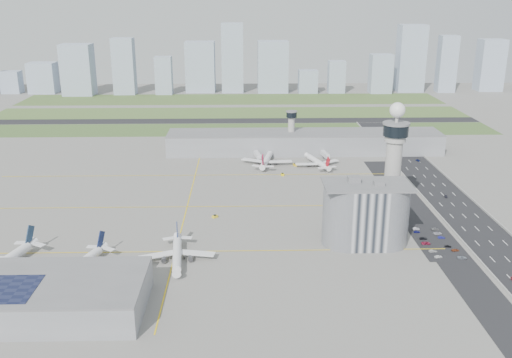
{
  "coord_description": "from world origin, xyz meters",
  "views": [
    {
      "loc": [
        -7.5,
        -278.77,
        117.71
      ],
      "look_at": [
        0.0,
        35.0,
        15.0
      ],
      "focal_mm": 40.0,
      "sensor_mm": 36.0,
      "label": 1
    }
  ],
  "objects_px": {
    "airplane_near_b": "(79,260)",
    "car_lot_4": "(417,232)",
    "car_lot_11": "(435,229)",
    "tug_4": "(282,174)",
    "jet_bridge_far_0": "(256,154)",
    "car_lot_2": "(426,243)",
    "car_lot_3": "(423,238)",
    "tug_3": "(215,216)",
    "airplane_far_a": "(267,156)",
    "car_lot_5": "(416,229)",
    "car_lot_8": "(448,246)",
    "airplane_near_c": "(177,250)",
    "car_lot_1": "(433,251)",
    "car_lot_9": "(441,237)",
    "tug_0": "(68,264)",
    "tug_2": "(102,260)",
    "secondary_tower": "(291,128)",
    "airplane_far_b": "(317,158)",
    "jet_bridge_near_1": "(65,278)",
    "car_lot_10": "(438,233)",
    "car_hw_1": "(446,196)",
    "admin_building": "(365,214)",
    "car_lot_0": "(438,257)",
    "tug_5": "(295,164)",
    "control_tower": "(394,158)",
    "car_lot_7": "(455,250)",
    "airplane_near_a": "(3,257)",
    "car_hw_4": "(381,141)",
    "car_hw_2": "(418,160)",
    "car_lot_6": "(462,257)",
    "tug_1": "(146,257)"
  },
  "relations": [
    {
      "from": "airplane_far_a",
      "to": "car_lot_5",
      "type": "bearing_deg",
      "value": -138.31
    },
    {
      "from": "airplane_near_c",
      "to": "car_lot_0",
      "type": "xyz_separation_m",
      "value": [
        121.5,
        0.55,
        -5.21
      ]
    },
    {
      "from": "airplane_far_a",
      "to": "car_lot_4",
      "type": "bearing_deg",
      "value": -139.37
    },
    {
      "from": "airplane_near_b",
      "to": "car_lot_4",
      "type": "distance_m",
      "value": 167.03
    },
    {
      "from": "car_lot_1",
      "to": "car_lot_9",
      "type": "height_order",
      "value": "car_lot_1"
    },
    {
      "from": "secondary_tower",
      "to": "car_hw_2",
      "type": "xyz_separation_m",
      "value": [
        91.3,
        -29.66,
        -18.21
      ]
    },
    {
      "from": "admin_building",
      "to": "tug_1",
      "type": "xyz_separation_m",
      "value": [
        -104.67,
        -15.46,
        -14.27
      ]
    },
    {
      "from": "tug_0",
      "to": "tug_2",
      "type": "bearing_deg",
      "value": -23.45
    },
    {
      "from": "control_tower",
      "to": "car_lot_7",
      "type": "distance_m",
      "value": 57.59
    },
    {
      "from": "admin_building",
      "to": "car_lot_0",
      "type": "xyz_separation_m",
      "value": [
        31.39,
        -17.57,
        -14.66
      ]
    },
    {
      "from": "car_lot_3",
      "to": "jet_bridge_far_0",
      "type": "bearing_deg",
      "value": 25.94
    },
    {
      "from": "airplane_near_b",
      "to": "car_lot_8",
      "type": "distance_m",
      "value": 173.64
    },
    {
      "from": "tug_5",
      "to": "car_lot_9",
      "type": "relative_size",
      "value": 0.95
    },
    {
      "from": "car_lot_4",
      "to": "car_hw_4",
      "type": "bearing_deg",
      "value": -9.43
    },
    {
      "from": "secondary_tower",
      "to": "car_lot_11",
      "type": "distance_m",
      "value": 170.16
    },
    {
      "from": "jet_bridge_near_1",
      "to": "car_lot_7",
      "type": "bearing_deg",
      "value": -70.87
    },
    {
      "from": "airplane_far_b",
      "to": "admin_building",
      "type": "bearing_deg",
      "value": 165.22
    },
    {
      "from": "secondary_tower",
      "to": "car_lot_7",
      "type": "xyz_separation_m",
      "value": [
        63.93,
        -182.56,
        -18.26
      ]
    },
    {
      "from": "airplane_far_a",
      "to": "car_hw_2",
      "type": "xyz_separation_m",
      "value": [
        111.54,
        4.72,
        -5.51
      ]
    },
    {
      "from": "car_lot_3",
      "to": "tug_4",
      "type": "bearing_deg",
      "value": 28.46
    },
    {
      "from": "airplane_near_b",
      "to": "tug_5",
      "type": "bearing_deg",
      "value": 164.41
    },
    {
      "from": "airplane_near_b",
      "to": "car_lot_11",
      "type": "bearing_deg",
      "value": 122.71
    },
    {
      "from": "car_lot_2",
      "to": "car_lot_3",
      "type": "height_order",
      "value": "car_lot_2"
    },
    {
      "from": "car_lot_7",
      "to": "car_hw_2",
      "type": "distance_m",
      "value": 155.33
    },
    {
      "from": "car_lot_10",
      "to": "car_hw_1",
      "type": "bearing_deg",
      "value": -30.64
    },
    {
      "from": "car_lot_11",
      "to": "airplane_near_b",
      "type": "bearing_deg",
      "value": 100.88
    },
    {
      "from": "airplane_far_b",
      "to": "car_lot_4",
      "type": "xyz_separation_m",
      "value": [
        36.58,
        -120.76,
        -4.94
      ]
    },
    {
      "from": "tug_3",
      "to": "car_lot_10",
      "type": "distance_m",
      "value": 117.93
    },
    {
      "from": "secondary_tower",
      "to": "car_lot_3",
      "type": "xyz_separation_m",
      "value": [
        52.74,
        -168.73,
        -18.24
      ]
    },
    {
      "from": "secondary_tower",
      "to": "tug_0",
      "type": "bearing_deg",
      "value": -121.13
    },
    {
      "from": "airplane_near_c",
      "to": "car_hw_1",
      "type": "height_order",
      "value": "airplane_near_c"
    },
    {
      "from": "tug_0",
      "to": "car_lot_1",
      "type": "bearing_deg",
      "value": -33.89
    },
    {
      "from": "tug_5",
      "to": "car_lot_10",
      "type": "relative_size",
      "value": 0.76
    },
    {
      "from": "car_lot_7",
      "to": "tug_1",
      "type": "bearing_deg",
      "value": 81.94
    },
    {
      "from": "car_lot_2",
      "to": "car_lot_4",
      "type": "height_order",
      "value": "car_lot_2"
    },
    {
      "from": "admin_building",
      "to": "tug_4",
      "type": "height_order",
      "value": "admin_building"
    },
    {
      "from": "tug_4",
      "to": "jet_bridge_far_0",
      "type": "bearing_deg",
      "value": -70.51
    },
    {
      "from": "tug_3",
      "to": "car_lot_8",
      "type": "distance_m",
      "value": 122.19
    },
    {
      "from": "car_lot_2",
      "to": "car_lot_8",
      "type": "distance_m",
      "value": 10.31
    },
    {
      "from": "airplane_near_a",
      "to": "tug_2",
      "type": "height_order",
      "value": "airplane_near_a"
    },
    {
      "from": "car_lot_5",
      "to": "car_hw_4",
      "type": "relative_size",
      "value": 1.13
    },
    {
      "from": "tug_0",
      "to": "car_lot_6",
      "type": "xyz_separation_m",
      "value": [
        181.38,
        3.26,
        -0.27
      ]
    },
    {
      "from": "tug_3",
      "to": "tug_4",
      "type": "xyz_separation_m",
      "value": [
        42.36,
        75.26,
        0.02
      ]
    },
    {
      "from": "airplane_near_a",
      "to": "car_lot_5",
      "type": "relative_size",
      "value": 12.77
    },
    {
      "from": "tug_5",
      "to": "tug_4",
      "type": "bearing_deg",
      "value": -127.77
    },
    {
      "from": "airplane_far_b",
      "to": "jet_bridge_near_1",
      "type": "height_order",
      "value": "airplane_far_b"
    },
    {
      "from": "tug_2",
      "to": "admin_building",
      "type": "bearing_deg",
      "value": -90.95
    },
    {
      "from": "admin_building",
      "to": "car_lot_0",
      "type": "relative_size",
      "value": 11.11
    },
    {
      "from": "car_lot_9",
      "to": "car_hw_1",
      "type": "bearing_deg",
      "value": -21.48
    },
    {
      "from": "car_lot_8",
      "to": "airplane_near_c",
      "type": "bearing_deg",
      "value": 99.15
    }
  ]
}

